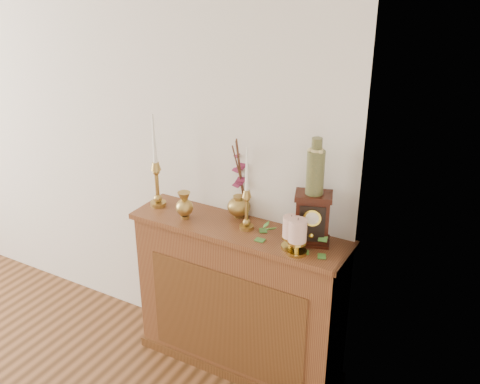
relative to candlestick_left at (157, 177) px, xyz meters
The scene contains 10 objects.
console_shelf 0.86m from the candlestick_left, ahead, with size 1.24×0.34×0.93m.
candlestick_left is the anchor object (origin of this frame).
candlestick_center 0.59m from the candlestick_left, ahead, with size 0.08×0.08×0.46m.
bud_vase 0.26m from the candlestick_left, 14.36° to the right, with size 0.10×0.10×0.16m.
ginger_jar 0.49m from the candlestick_left, 16.46° to the left, with size 0.19×0.21×0.47m.
pillar_candle_left 0.88m from the candlestick_left, ahead, with size 0.10×0.10×0.19m.
pillar_candle_right 0.93m from the candlestick_left, ahead, with size 0.10×0.10×0.20m.
ivy_garland 0.92m from the candlestick_left, ahead, with size 0.47×0.16×0.08m.
mantel_clock 0.95m from the candlestick_left, ahead, with size 0.22×0.18×0.28m.
ceramic_vase 0.97m from the candlestick_left, ahead, with size 0.09×0.09×0.29m.
Camera 1 is at (2.72, -0.22, 2.35)m, focal length 42.00 mm.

